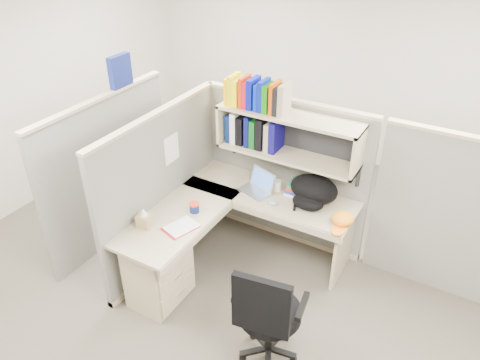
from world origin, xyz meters
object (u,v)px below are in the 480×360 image
Objects in this scene: laptop at (255,183)px; snack_canister at (194,207)px; desk at (189,251)px; task_chair at (267,329)px; backpack at (311,192)px.

laptop is 0.67m from snack_canister.
desk is 1.66× the size of task_chair.
backpack is 1.12m from snack_canister.
desk is 0.41m from snack_canister.
desk is 1.11m from task_chair.
laptop is 1.50m from task_chair.
task_chair reaches higher than laptop.
laptop is 3.21× the size of snack_canister.
desk is at bearing -88.97° from laptop.
snack_canister is 1.33m from task_chair.
laptop is (0.26, 0.80, 0.40)m from desk.
task_chair is at bearing -38.18° from laptop.
snack_canister is 0.09× the size of task_chair.
laptop is 0.66× the size of backpack.
laptop is at bearing 71.80° from desk.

